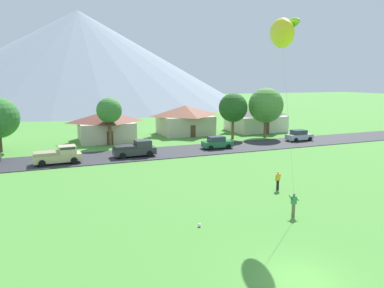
{
  "coord_description": "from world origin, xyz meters",
  "views": [
    {
      "loc": [
        -10.91,
        -12.79,
        9.65
      ],
      "look_at": [
        -0.42,
        13.45,
        4.49
      ],
      "focal_mm": 33.38,
      "sensor_mm": 36.0,
      "label": 1
    }
  ],
  "objects_px": {
    "tree_right_of_center": "(233,108)",
    "watcher_person": "(278,180)",
    "house_rightmost": "(255,118)",
    "kite_flyer_with_kite": "(282,35)",
    "parked_car_silver_mid_east": "(299,136)",
    "soccer_ball": "(199,225)",
    "tree_near_left": "(266,105)",
    "tree_left_of_center": "(109,111)",
    "pickup_truck_charcoal_west_side": "(136,149)",
    "parked_car_green_west_end": "(217,143)",
    "house_right_center": "(106,126)",
    "pickup_truck_sand_east_side": "(59,155)",
    "house_left_center": "(185,119)"
  },
  "relations": [
    {
      "from": "soccer_ball",
      "to": "watcher_person",
      "type": "bearing_deg",
      "value": 26.81
    },
    {
      "from": "pickup_truck_charcoal_west_side",
      "to": "soccer_ball",
      "type": "height_order",
      "value": "pickup_truck_charcoal_west_side"
    },
    {
      "from": "pickup_truck_sand_east_side",
      "to": "soccer_ball",
      "type": "height_order",
      "value": "pickup_truck_sand_east_side"
    },
    {
      "from": "tree_near_left",
      "to": "watcher_person",
      "type": "bearing_deg",
      "value": -120.97
    },
    {
      "from": "tree_left_of_center",
      "to": "kite_flyer_with_kite",
      "type": "height_order",
      "value": "kite_flyer_with_kite"
    },
    {
      "from": "soccer_ball",
      "to": "tree_near_left",
      "type": "bearing_deg",
      "value": 50.54
    },
    {
      "from": "house_left_center",
      "to": "soccer_ball",
      "type": "height_order",
      "value": "house_left_center"
    },
    {
      "from": "parked_car_green_west_end",
      "to": "soccer_ball",
      "type": "distance_m",
      "value": 27.08
    },
    {
      "from": "house_right_center",
      "to": "watcher_person",
      "type": "xyz_separation_m",
      "value": [
        10.17,
        -31.66,
        -1.53
      ]
    },
    {
      "from": "watcher_person",
      "to": "kite_flyer_with_kite",
      "type": "bearing_deg",
      "value": -127.83
    },
    {
      "from": "pickup_truck_sand_east_side",
      "to": "parked_car_green_west_end",
      "type": "bearing_deg",
      "value": 4.1
    },
    {
      "from": "house_left_center",
      "to": "house_right_center",
      "type": "bearing_deg",
      "value": -172.64
    },
    {
      "from": "tree_right_of_center",
      "to": "parked_car_green_west_end",
      "type": "relative_size",
      "value": 1.74
    },
    {
      "from": "tree_right_of_center",
      "to": "watcher_person",
      "type": "xyz_separation_m",
      "value": [
        -9.33,
        -25.81,
        -4.2
      ]
    },
    {
      "from": "kite_flyer_with_kite",
      "to": "watcher_person",
      "type": "distance_m",
      "value": 12.52
    },
    {
      "from": "house_rightmost",
      "to": "soccer_ball",
      "type": "distance_m",
      "value": 46.23
    },
    {
      "from": "pickup_truck_sand_east_side",
      "to": "tree_left_of_center",
      "type": "bearing_deg",
      "value": 52.48
    },
    {
      "from": "tree_near_left",
      "to": "pickup_truck_sand_east_side",
      "type": "height_order",
      "value": "tree_near_left"
    },
    {
      "from": "parked_car_silver_mid_east",
      "to": "kite_flyer_with_kite",
      "type": "bearing_deg",
      "value": -131.57
    },
    {
      "from": "tree_near_left",
      "to": "tree_left_of_center",
      "type": "distance_m",
      "value": 25.34
    },
    {
      "from": "house_rightmost",
      "to": "tree_left_of_center",
      "type": "height_order",
      "value": "tree_left_of_center"
    },
    {
      "from": "house_rightmost",
      "to": "pickup_truck_sand_east_side",
      "type": "height_order",
      "value": "house_rightmost"
    },
    {
      "from": "watcher_person",
      "to": "house_right_center",
      "type": "bearing_deg",
      "value": 107.8
    },
    {
      "from": "house_rightmost",
      "to": "parked_car_silver_mid_east",
      "type": "xyz_separation_m",
      "value": [
        0.32,
        -12.48,
        -1.46
      ]
    },
    {
      "from": "house_left_center",
      "to": "kite_flyer_with_kite",
      "type": "xyz_separation_m",
      "value": [
        -6.29,
        -36.54,
        10.16
      ]
    },
    {
      "from": "house_left_center",
      "to": "watcher_person",
      "type": "xyz_separation_m",
      "value": [
        -3.92,
        -33.49,
        -1.76
      ]
    },
    {
      "from": "house_right_center",
      "to": "tree_near_left",
      "type": "height_order",
      "value": "tree_near_left"
    },
    {
      "from": "house_left_center",
      "to": "pickup_truck_charcoal_west_side",
      "type": "relative_size",
      "value": 1.79
    },
    {
      "from": "tree_left_of_center",
      "to": "pickup_truck_charcoal_west_side",
      "type": "bearing_deg",
      "value": -79.59
    },
    {
      "from": "house_right_center",
      "to": "kite_flyer_with_kite",
      "type": "bearing_deg",
      "value": -77.34
    },
    {
      "from": "house_left_center",
      "to": "tree_left_of_center",
      "type": "distance_m",
      "value": 15.71
    },
    {
      "from": "house_left_center",
      "to": "parked_car_green_west_end",
      "type": "xyz_separation_m",
      "value": [
        -0.68,
        -14.45,
        -1.77
      ]
    },
    {
      "from": "soccer_ball",
      "to": "house_right_center",
      "type": "bearing_deg",
      "value": 90.97
    },
    {
      "from": "tree_near_left",
      "to": "pickup_truck_charcoal_west_side",
      "type": "bearing_deg",
      "value": -163.59
    },
    {
      "from": "tree_right_of_center",
      "to": "watcher_person",
      "type": "height_order",
      "value": "tree_right_of_center"
    },
    {
      "from": "pickup_truck_charcoal_west_side",
      "to": "kite_flyer_with_kite",
      "type": "height_order",
      "value": "kite_flyer_with_kite"
    },
    {
      "from": "parked_car_green_west_end",
      "to": "kite_flyer_with_kite",
      "type": "distance_m",
      "value": 25.72
    },
    {
      "from": "tree_left_of_center",
      "to": "kite_flyer_with_kite",
      "type": "bearing_deg",
      "value": -75.41
    },
    {
      "from": "house_rightmost",
      "to": "kite_flyer_with_kite",
      "type": "bearing_deg",
      "value": -119.51
    },
    {
      "from": "house_right_center",
      "to": "pickup_truck_charcoal_west_side",
      "type": "xyz_separation_m",
      "value": [
        1.6,
        -13.6,
        -1.35
      ]
    },
    {
      "from": "house_right_center",
      "to": "pickup_truck_sand_east_side",
      "type": "relative_size",
      "value": 1.67
    },
    {
      "from": "tree_left_of_center",
      "to": "watcher_person",
      "type": "height_order",
      "value": "tree_left_of_center"
    },
    {
      "from": "pickup_truck_sand_east_side",
      "to": "house_rightmost",
      "type": "bearing_deg",
      "value": 22.85
    },
    {
      "from": "house_right_center",
      "to": "kite_flyer_with_kite",
      "type": "distance_m",
      "value": 37.06
    },
    {
      "from": "tree_near_left",
      "to": "parked_car_green_west_end",
      "type": "height_order",
      "value": "tree_near_left"
    },
    {
      "from": "house_rightmost",
      "to": "kite_flyer_with_kite",
      "type": "distance_m",
      "value": 42.1
    },
    {
      "from": "pickup_truck_charcoal_west_side",
      "to": "kite_flyer_with_kite",
      "type": "distance_m",
      "value": 24.94
    },
    {
      "from": "pickup_truck_sand_east_side",
      "to": "kite_flyer_with_kite",
      "type": "distance_m",
      "value": 28.19
    },
    {
      "from": "kite_flyer_with_kite",
      "to": "soccer_ball",
      "type": "xyz_separation_m",
      "value": [
        -7.18,
        -1.77,
        -12.67
      ]
    },
    {
      "from": "parked_car_green_west_end",
      "to": "kite_flyer_with_kite",
      "type": "relative_size",
      "value": 0.3
    }
  ]
}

